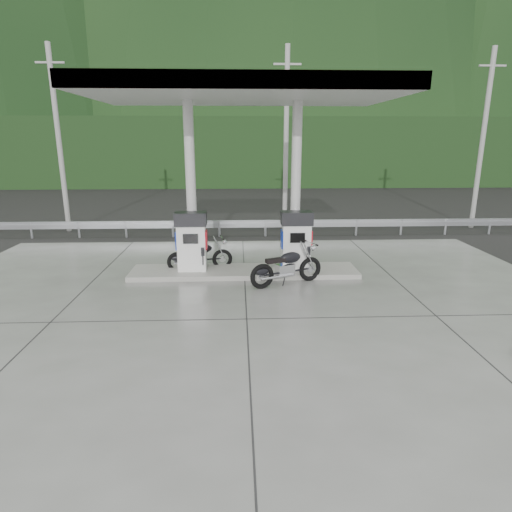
{
  "coord_description": "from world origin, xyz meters",
  "views": [
    {
      "loc": [
        -0.17,
        -10.23,
        4.05
      ],
      "look_at": [
        0.3,
        1.0,
        1.0
      ],
      "focal_mm": 30.0,
      "sensor_mm": 36.0,
      "label": 1
    }
  ],
  "objects_px": {
    "gas_pump_left": "(192,242)",
    "motorcycle_right": "(200,256)",
    "motorcycle_left": "(287,267)",
    "gas_pump_right": "(296,241)"
  },
  "relations": [
    {
      "from": "gas_pump_left",
      "to": "motorcycle_left",
      "type": "distance_m",
      "value": 3.04
    },
    {
      "from": "gas_pump_right",
      "to": "motorcycle_right",
      "type": "bearing_deg",
      "value": 170.92
    },
    {
      "from": "motorcycle_left",
      "to": "motorcycle_right",
      "type": "distance_m",
      "value": 3.02
    },
    {
      "from": "gas_pump_left",
      "to": "motorcycle_right",
      "type": "distance_m",
      "value": 0.78
    },
    {
      "from": "gas_pump_right",
      "to": "motorcycle_right",
      "type": "distance_m",
      "value": 3.1
    },
    {
      "from": "motorcycle_right",
      "to": "motorcycle_left",
      "type": "bearing_deg",
      "value": -41.53
    },
    {
      "from": "motorcycle_left",
      "to": "motorcycle_right",
      "type": "xyz_separation_m",
      "value": [
        -2.61,
        1.53,
        -0.05
      ]
    },
    {
      "from": "gas_pump_left",
      "to": "motorcycle_left",
      "type": "relative_size",
      "value": 0.83
    },
    {
      "from": "motorcycle_left",
      "to": "gas_pump_right",
      "type": "bearing_deg",
      "value": 45.52
    },
    {
      "from": "gas_pump_right",
      "to": "motorcycle_left",
      "type": "relative_size",
      "value": 0.83
    }
  ]
}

